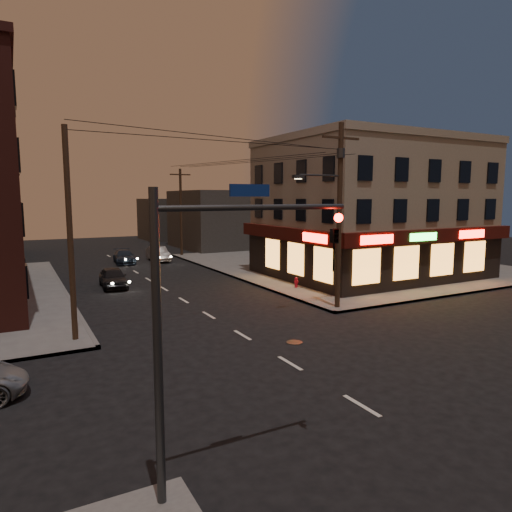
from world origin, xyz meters
TOP-DOWN VIEW (x-y plane):
  - ground at (0.00, 0.00)m, footprint 120.00×120.00m
  - sidewalk_ne at (18.00, 19.00)m, footprint 24.00×28.00m
  - pizza_building at (15.93, 13.43)m, footprint 15.85×12.85m
  - bg_building_ne_a at (14.00, 38.00)m, footprint 10.00×12.00m
  - bg_building_ne_b at (12.00, 52.00)m, footprint 8.00×8.00m
  - utility_pole_main at (6.68, 5.80)m, footprint 4.20×0.44m
  - utility_pole_far at (6.80, 32.00)m, footprint 0.26×0.26m
  - utility_pole_west at (-6.80, 6.50)m, footprint 0.24×0.24m
  - traffic_signal at (-5.57, -5.60)m, footprint 4.49×0.32m
  - sedan_near at (-2.95, 18.15)m, footprint 1.89×4.17m
  - sedan_mid at (3.53, 29.51)m, footprint 1.62×4.35m
  - sedan_far at (0.27, 29.57)m, footprint 2.19×4.51m
  - fire_hydrant at (7.80, 11.49)m, footprint 0.32×0.32m

SIDE VIEW (x-z plane):
  - ground at x=0.00m, z-range 0.00..0.00m
  - sidewalk_ne at x=18.00m, z-range 0.00..0.15m
  - fire_hydrant at x=7.80m, z-range 0.18..0.90m
  - sedan_far at x=0.27m, z-range 0.00..1.27m
  - sedan_near at x=-2.95m, z-range 0.00..1.39m
  - sedan_mid at x=3.53m, z-range 0.00..1.42m
  - bg_building_ne_b at x=12.00m, z-range 0.00..6.00m
  - bg_building_ne_a at x=14.00m, z-range 0.00..7.00m
  - traffic_signal at x=-5.57m, z-range 0.92..7.39m
  - utility_pole_far at x=6.80m, z-range 0.15..9.15m
  - utility_pole_west at x=-6.80m, z-range 0.15..9.15m
  - pizza_building at x=15.93m, z-range 0.10..10.60m
  - utility_pole_main at x=6.68m, z-range 0.76..10.76m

